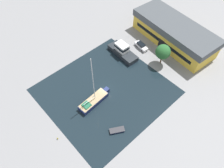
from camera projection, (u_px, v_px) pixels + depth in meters
name	position (u px, v px, depth m)	size (l,w,h in m)	color
ground_plane	(106.00, 91.00, 57.18)	(440.00, 440.00, 0.00)	gray
water_canal	(106.00, 91.00, 57.18)	(28.83, 30.32, 0.01)	black
warehouse_building	(174.00, 33.00, 66.34)	(27.72, 12.84, 6.64)	gold
quay_tree_near_building	(163.00, 52.00, 59.95)	(4.20, 4.20, 6.43)	brown
parked_car	(141.00, 46.00, 66.59)	(4.94, 2.41, 1.61)	silver
sailboat_moored	(94.00, 100.00, 54.42)	(3.26, 9.47, 15.34)	#19234C
motor_cruiser	(122.00, 51.00, 64.48)	(10.15, 4.16, 3.69)	#23282D
small_dinghy	(117.00, 130.00, 50.03)	(2.94, 3.70, 0.53)	#19234C
mooring_bollard	(58.00, 138.00, 48.80)	(0.26, 0.26, 0.55)	olive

